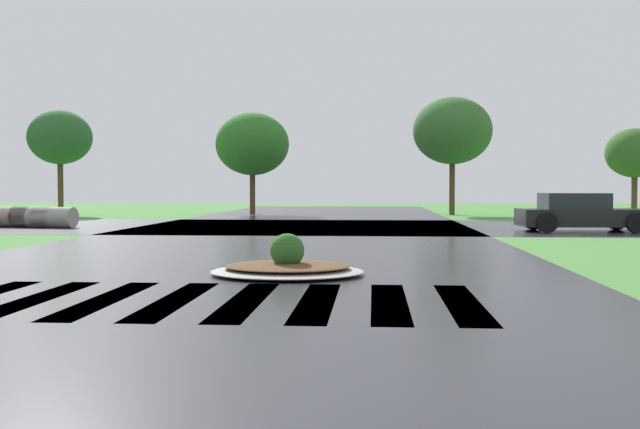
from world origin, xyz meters
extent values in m
cube|color=#2B2B30|center=(0.00, 10.00, 0.00)|extent=(11.71, 80.00, 0.01)
cube|color=#2B2B30|center=(0.00, 23.04, 0.00)|extent=(90.00, 10.54, 0.01)
cube|color=white|center=(-1.80, 5.39, 0.00)|extent=(0.45, 3.36, 0.01)
cube|color=white|center=(-0.90, 5.39, 0.00)|extent=(0.45, 3.36, 0.01)
cube|color=white|center=(0.00, 5.39, 0.00)|extent=(0.45, 3.36, 0.01)
cube|color=white|center=(0.90, 5.39, 0.00)|extent=(0.45, 3.36, 0.01)
cube|color=white|center=(1.80, 5.39, 0.00)|extent=(0.45, 3.36, 0.01)
cube|color=white|center=(2.70, 5.39, 0.00)|extent=(0.45, 3.36, 0.01)
cube|color=white|center=(3.60, 5.39, 0.00)|extent=(0.45, 3.36, 0.01)
ellipsoid|color=#9E9B93|center=(1.11, 8.21, 0.06)|extent=(2.50, 2.24, 0.12)
ellipsoid|color=brown|center=(1.11, 8.21, 0.15)|extent=(2.05, 1.84, 0.10)
sphere|color=#2D6023|center=(1.11, 8.21, 0.40)|extent=(0.56, 0.56, 0.56)
cube|color=black|center=(9.18, 20.70, 0.45)|extent=(4.06, 1.84, 0.55)
cube|color=#1E232B|center=(8.89, 20.69, 0.97)|extent=(2.01, 1.57, 0.51)
cylinder|color=black|center=(10.52, 21.63, 0.32)|extent=(0.65, 0.24, 0.64)
cylinder|color=black|center=(10.57, 19.85, 0.32)|extent=(0.65, 0.24, 0.64)
cylinder|color=black|center=(7.79, 21.54, 0.32)|extent=(0.65, 0.24, 0.64)
cylinder|color=black|center=(7.85, 19.76, 0.32)|extent=(0.65, 0.24, 0.64)
cylinder|color=#9E9B93|center=(-10.24, 21.90, 0.36)|extent=(1.61, 0.97, 0.72)
cylinder|color=#9E9B93|center=(-9.41, 21.76, 0.36)|extent=(1.61, 0.97, 0.72)
cylinder|color=#9E9B93|center=(-8.58, 21.61, 0.36)|extent=(1.61, 0.97, 0.72)
cylinder|color=#4C3823|center=(-13.26, 33.27, 1.39)|extent=(0.28, 0.28, 2.78)
ellipsoid|color=#2A5E2B|center=(-13.26, 33.27, 3.90)|extent=(3.19, 3.19, 2.71)
cylinder|color=#4C3823|center=(-3.69, 34.60, 1.14)|extent=(0.28, 0.28, 2.29)
ellipsoid|color=#2E6E25|center=(-3.69, 34.60, 3.60)|extent=(3.76, 3.76, 3.20)
cylinder|color=#4C3823|center=(6.44, 34.33, 1.42)|extent=(0.28, 0.28, 2.83)
ellipsoid|color=#35662C|center=(6.44, 34.33, 4.21)|extent=(3.94, 3.94, 3.35)
cylinder|color=#4C3823|center=(15.19, 33.92, 1.04)|extent=(0.28, 0.28, 2.08)
ellipsoid|color=#346024|center=(15.19, 33.92, 3.06)|extent=(2.81, 2.81, 2.39)
camera|label=1|loc=(2.50, -4.01, 1.45)|focal=42.62mm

